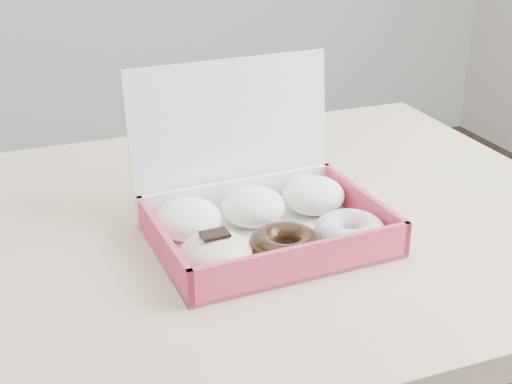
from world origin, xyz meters
name	(u,v)px	position (x,y,z in m)	size (l,w,h in m)	color
table	(188,275)	(0.00, 0.00, 0.67)	(1.20, 0.80, 0.75)	tan
donut_box	(261,215)	(0.09, -0.07, 0.79)	(0.31, 0.27, 0.22)	white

